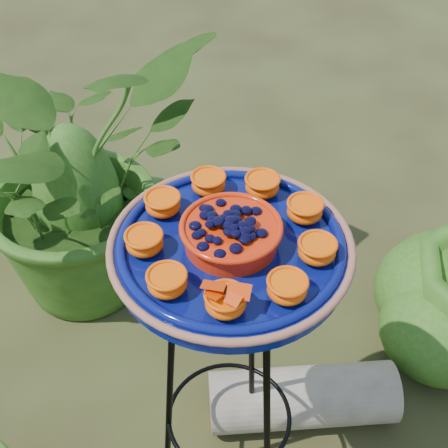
{
  "coord_description": "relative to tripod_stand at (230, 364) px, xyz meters",
  "views": [
    {
      "loc": [
        0.2,
        -0.78,
        1.69
      ],
      "look_at": [
        -0.03,
        0.03,
        0.91
      ],
      "focal_mm": 50.0,
      "sensor_mm": 36.0,
      "label": 1
    }
  ],
  "objects": [
    {
      "name": "tripod_stand",
      "position": [
        0.0,
        0.0,
        0.0
      ],
      "size": [
        0.35,
        0.35,
        0.85
      ],
      "rotation": [
        0.0,
        0.0,
        -0.14
      ],
      "color": "black",
      "rests_on": "ground"
    },
    {
      "name": "feeder_dish",
      "position": [
        0.0,
        -0.0,
        0.37
      ],
      "size": [
        0.48,
        0.48,
        0.1
      ],
      "rotation": [
        0.0,
        0.0,
        -0.14
      ],
      "color": "#070F59",
      "rests_on": "tripod_stand"
    },
    {
      "name": "shrub_back_left",
      "position": [
        -0.68,
        0.59,
        -0.05
      ],
      "size": [
        1.04,
        1.09,
        0.94
      ],
      "primitive_type": "imported",
      "rotation": [
        0.0,
        0.0,
        1.07
      ],
      "color": "#285015",
      "rests_on": "ground"
    },
    {
      "name": "driftwood_log",
      "position": [
        0.16,
        0.23,
        -0.43
      ],
      "size": [
        0.57,
        0.35,
        0.18
      ],
      "primitive_type": "cylinder",
      "rotation": [
        0.0,
        1.57,
        0.36
      ],
      "color": "tan",
      "rests_on": "ground"
    }
  ]
}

